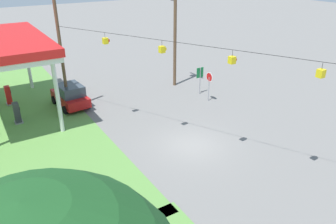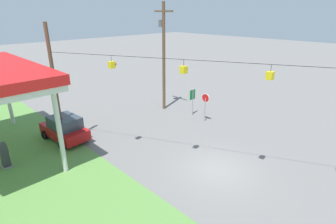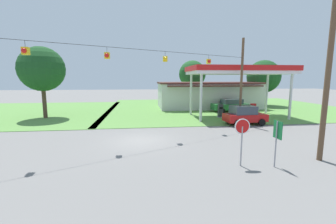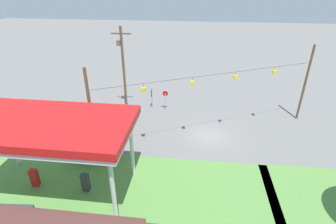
# 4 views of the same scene
# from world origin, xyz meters

# --- Properties ---
(ground_plane) EXTENTS (160.00, 160.00, 0.00)m
(ground_plane) POSITION_xyz_m (0.00, 0.00, 0.00)
(ground_plane) COLOR slate
(gas_station_canopy) EXTENTS (11.40, 6.11, 5.89)m
(gas_station_canopy) POSITION_xyz_m (11.28, 8.87, 5.38)
(gas_station_canopy) COLOR silver
(gas_station_canopy) RESTS_ON ground
(fuel_pump_near) EXTENTS (0.71, 0.56, 1.59)m
(fuel_pump_near) POSITION_xyz_m (9.29, 8.87, 0.75)
(fuel_pump_near) COLOR gray
(fuel_pump_near) RESTS_ON ground
(fuel_pump_far) EXTENTS (0.71, 0.56, 1.59)m
(fuel_pump_far) POSITION_xyz_m (13.28, 8.87, 0.75)
(fuel_pump_far) COLOR gray
(fuel_pump_far) RESTS_ON ground
(car_at_pumps_front) EXTENTS (4.15, 2.36, 1.88)m
(car_at_pumps_front) POSITION_xyz_m (10.21, 4.68, 0.95)
(car_at_pumps_front) COLOR #AD1414
(car_at_pumps_front) RESTS_ON ground
(stop_sign_roadside) EXTENTS (0.80, 0.08, 2.50)m
(stop_sign_roadside) POSITION_xyz_m (5.23, -5.49, 1.81)
(stop_sign_roadside) COLOR #99999E
(stop_sign_roadside) RESTS_ON ground
(route_sign) EXTENTS (0.10, 0.70, 2.40)m
(route_sign) POSITION_xyz_m (6.93, -5.83, 1.71)
(route_sign) COLOR gray
(route_sign) RESTS_ON ground
(utility_pole_main) EXTENTS (2.20, 0.44, 9.74)m
(utility_pole_main) POSITION_xyz_m (10.02, -5.19, 5.45)
(utility_pole_main) COLOR brown
(utility_pole_main) RESTS_ON ground
(signal_span_gantry) EXTENTS (20.03, 10.24, 8.35)m
(signal_span_gantry) POSITION_xyz_m (0.00, -0.01, 4.57)
(signal_span_gantry) COLOR brown
(signal_span_gantry) RESTS_ON ground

